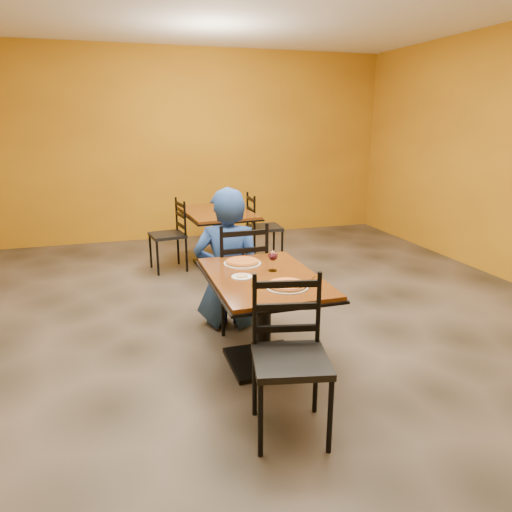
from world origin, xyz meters
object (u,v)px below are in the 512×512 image
object	(u,v)px
diner	(228,258)
wine_glass	(273,260)
pizza_far	(242,261)
chair_main_far	(238,274)
side_plate	(242,277)
pizza_main	(287,285)
chair_second_right	(265,228)
chair_second_left	(167,236)
plate_far	(242,263)
chair_main_near	(291,361)
plate_main	(287,287)
table_main	(264,299)
table_second	(217,225)

from	to	relation	value
diner	wine_glass	xyz separation A→B (m)	(0.18, -0.75, 0.18)
pizza_far	wine_glass	size ratio (longest dim) A/B	1.56
diner	chair_main_far	bearing A→B (deg)	169.86
side_plate	wine_glass	distance (m)	0.30
pizza_main	pizza_far	distance (m)	0.66
chair_second_right	diner	bearing A→B (deg)	154.92
chair_second_left	side_plate	world-z (taller)	chair_second_left
plate_far	pizza_far	size ratio (longest dim) A/B	1.11
chair_main_near	chair_second_left	xyz separation A→B (m)	(-0.31, 3.62, -0.04)
plate_main	wine_glass	xyz separation A→B (m)	(0.03, 0.40, 0.08)
pizza_far	side_plate	size ratio (longest dim) A/B	1.75
pizza_main	plate_far	distance (m)	0.66
diner	pizza_main	size ratio (longest dim) A/B	4.67
table_main	plate_far	world-z (taller)	plate_far
chair_main_near	chair_second_right	xyz separation A→B (m)	(1.02, 3.62, -0.02)
table_second	pizza_far	size ratio (longest dim) A/B	4.69
chair_main_near	side_plate	world-z (taller)	chair_main_near
table_second	pizza_far	world-z (taller)	pizza_far
plate_far	side_plate	bearing A→B (deg)	-106.08
chair_second_left	chair_second_right	xyz separation A→B (m)	(1.33, 0.00, 0.01)
chair_second_right	plate_main	size ratio (longest dim) A/B	3.07
plate_far	pizza_far	xyz separation A→B (m)	(-0.00, 0.00, 0.02)
table_second	chair_main_far	world-z (taller)	chair_main_far
diner	pizza_main	xyz separation A→B (m)	(0.15, -1.15, 0.11)
chair_second_right	diner	xyz separation A→B (m)	(-0.98, -1.89, 0.19)
pizza_main	table_main	bearing A→B (deg)	103.73
chair_main_near	pizza_far	size ratio (longest dim) A/B	3.55
chair_main_far	pizza_main	world-z (taller)	chair_main_far
diner	pizza_far	xyz separation A→B (m)	(0.00, -0.51, 0.11)
table_main	chair_main_near	distance (m)	0.90
chair_main_far	plate_far	xyz separation A→B (m)	(-0.08, -0.46, 0.24)
chair_main_far	table_main	bearing A→B (deg)	87.42
table_second	chair_main_near	distance (m)	3.64
chair_second_right	pizza_main	xyz separation A→B (m)	(-0.83, -3.04, 0.30)
plate_main	chair_main_near	bearing A→B (deg)	-107.99
chair_second_left	plate_main	distance (m)	3.10
diner	chair_second_left	bearing A→B (deg)	-61.38
diner	side_plate	world-z (taller)	diner
plate_main	table_main	bearing A→B (deg)	103.73
chair_second_left	side_plate	xyz separation A→B (m)	(0.25, -2.73, 0.29)
table_second	diner	distance (m)	1.92
table_second	chair_main_far	size ratio (longest dim) A/B	1.28
chair_second_right	chair_main_far	bearing A→B (deg)	157.48
chair_second_left	diner	distance (m)	1.93
side_plate	table_second	bearing A→B (deg)	81.39
pizza_main	diner	bearing A→B (deg)	97.50
chair_main_far	chair_second_right	xyz separation A→B (m)	(0.90, 1.94, -0.04)
chair_main_near	side_plate	size ratio (longest dim) A/B	6.22
table_main	table_second	bearing A→B (deg)	84.98
table_main	chair_second_right	world-z (taller)	chair_second_right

